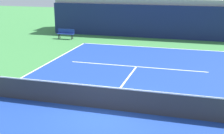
% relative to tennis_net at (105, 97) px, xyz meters
% --- Properties ---
extents(ground_plane, '(80.00, 80.00, 0.00)m').
position_rel_tennis_net_xyz_m(ground_plane, '(0.00, 0.00, -0.51)').
color(ground_plane, '#387A3D').
extents(court_surface, '(11.00, 24.00, 0.01)m').
position_rel_tennis_net_xyz_m(court_surface, '(0.00, 0.00, -0.50)').
color(court_surface, navy).
rests_on(court_surface, ground_plane).
extents(baseline_far, '(11.00, 0.10, 0.00)m').
position_rel_tennis_net_xyz_m(baseline_far, '(0.00, 11.95, -0.50)').
color(baseline_far, white).
rests_on(baseline_far, court_surface).
extents(service_line_far, '(8.26, 0.10, 0.00)m').
position_rel_tennis_net_xyz_m(service_line_far, '(0.00, 6.40, -0.50)').
color(service_line_far, white).
rests_on(service_line_far, court_surface).
extents(centre_service_line, '(0.10, 6.40, 0.00)m').
position_rel_tennis_net_xyz_m(centre_service_line, '(0.00, 3.20, -0.50)').
color(centre_service_line, white).
rests_on(centre_service_line, court_surface).
extents(back_wall, '(19.60, 0.30, 2.85)m').
position_rel_tennis_net_xyz_m(back_wall, '(0.00, 15.79, 0.92)').
color(back_wall, navy).
rests_on(back_wall, ground_plane).
extents(stands_tier_lower, '(19.60, 2.40, 3.35)m').
position_rel_tennis_net_xyz_m(stands_tier_lower, '(0.00, 17.14, 1.17)').
color(stands_tier_lower, '#9E9E99').
rests_on(stands_tier_lower, ground_plane).
extents(stands_tier_upper, '(19.60, 2.40, 4.28)m').
position_rel_tennis_net_xyz_m(stands_tier_upper, '(0.00, 19.54, 1.63)').
color(stands_tier_upper, '#9E9E99').
rests_on(stands_tier_upper, ground_plane).
extents(tennis_net, '(11.08, 0.08, 1.07)m').
position_rel_tennis_net_xyz_m(tennis_net, '(0.00, 0.00, 0.00)').
color(tennis_net, black).
rests_on(tennis_net, court_surface).
extents(player_bench, '(1.50, 0.40, 0.85)m').
position_rel_tennis_net_xyz_m(player_bench, '(-7.63, 13.29, -0.00)').
color(player_bench, navy).
rests_on(player_bench, ground_plane).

